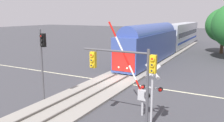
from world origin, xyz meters
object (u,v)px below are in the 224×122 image
at_px(commuter_train, 169,37).
at_px(crossing_gate_near, 139,86).
at_px(traffic_signal_median, 42,54).
at_px(traffic_signal_near_right, 127,69).
at_px(elm_centre_background, 224,25).
at_px(crossing_signal_mast, 152,86).

relative_size(commuter_train, crossing_gate_near, 6.55).
height_order(commuter_train, crossing_gate_near, crossing_gate_near).
bearing_deg(traffic_signal_median, commuter_train, 85.72).
xyz_separation_m(crossing_gate_near, traffic_signal_near_right, (0.08, -2.09, 1.61)).
distance_m(commuter_train, traffic_signal_median, 28.57).
height_order(crossing_gate_near, elm_centre_background, elm_centre_background).
height_order(crossing_signal_mast, traffic_signal_median, traffic_signal_median).
bearing_deg(crossing_gate_near, traffic_signal_near_right, -87.81).
distance_m(commuter_train, traffic_signal_near_right, 29.85).
bearing_deg(crossing_gate_near, traffic_signal_median, -170.67).
height_order(traffic_signal_median, traffic_signal_near_right, traffic_signal_median).
distance_m(crossing_signal_mast, traffic_signal_near_right, 2.15).
relative_size(crossing_gate_near, crossing_signal_mast, 1.61).
bearing_deg(commuter_train, crossing_signal_mast, -77.26).
bearing_deg(crossing_signal_mast, commuter_train, 102.74).
distance_m(crossing_signal_mast, traffic_signal_median, 8.59).
distance_m(crossing_gate_near, crossing_signal_mast, 1.40).
xyz_separation_m(commuter_train, crossing_signal_mast, (6.33, -28.00, -0.43)).
relative_size(commuter_train, traffic_signal_near_right, 8.43).
distance_m(commuter_train, crossing_signal_mast, 28.71).
xyz_separation_m(crossing_gate_near, crossing_signal_mast, (1.15, -0.72, 0.34)).
xyz_separation_m(commuter_train, traffic_signal_near_right, (5.26, -29.37, 0.84)).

